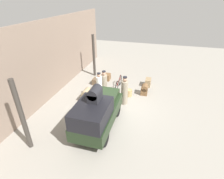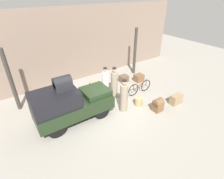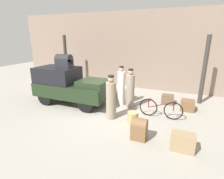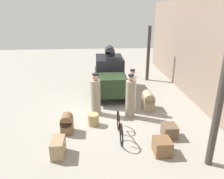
# 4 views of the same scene
# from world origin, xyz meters

# --- Properties ---
(ground_plane) EXTENTS (30.00, 30.00, 0.00)m
(ground_plane) POSITION_xyz_m (0.00, 0.00, 0.00)
(ground_plane) COLOR gray
(station_building_facade) EXTENTS (16.00, 0.15, 4.50)m
(station_building_facade) POSITION_xyz_m (0.00, 4.08, 2.25)
(station_building_facade) COLOR gray
(station_building_facade) RESTS_ON ground
(canopy_pillar_left) EXTENTS (0.19, 0.19, 3.16)m
(canopy_pillar_left) POSITION_xyz_m (-3.87, 2.62, 1.58)
(canopy_pillar_left) COLOR #38332D
(canopy_pillar_left) RESTS_ON ground
(canopy_pillar_right) EXTENTS (0.19, 0.19, 3.16)m
(canopy_pillar_right) POSITION_xyz_m (3.75, 2.62, 1.58)
(canopy_pillar_right) COLOR #38332D
(canopy_pillar_right) RESTS_ON ground
(truck) EXTENTS (3.48, 1.50, 1.70)m
(truck) POSITION_xyz_m (-2.03, 0.27, 0.92)
(truck) COLOR black
(truck) RESTS_ON ground
(bicycle) EXTENTS (1.67, 0.04, 0.76)m
(bicycle) POSITION_xyz_m (2.21, 0.31, 0.37)
(bicycle) COLOR black
(bicycle) RESTS_ON ground
(wicker_basket) EXTENTS (0.40, 0.40, 0.43)m
(wicker_basket) POSITION_xyz_m (1.35, -0.57, 0.22)
(wicker_basket) COLOR tan
(wicker_basket) RESTS_ON ground
(conductor_in_dark_uniform) EXTENTS (0.34, 0.34, 1.82)m
(conductor_in_dark_uniform) POSITION_xyz_m (0.32, 1.00, 0.84)
(conductor_in_dark_uniform) COLOR white
(conductor_in_dark_uniform) RESTS_ON ground
(porter_with_bicycle) EXTENTS (0.36, 0.36, 1.75)m
(porter_with_bicycle) POSITION_xyz_m (0.80, 0.86, 0.81)
(porter_with_bicycle) COLOR gray
(porter_with_bicycle) RESTS_ON ground
(porter_standing_middle) EXTENTS (0.39, 0.39, 1.72)m
(porter_standing_middle) POSITION_xyz_m (0.44, -0.47, 0.79)
(porter_standing_middle) COLOR gray
(porter_standing_middle) RESTS_ON ground
(trunk_barrel_dark) EXTENTS (0.46, 0.41, 0.69)m
(trunk_barrel_dark) POSITION_xyz_m (1.81, -1.48, 0.35)
(trunk_barrel_dark) COLOR brown
(trunk_barrel_dark) RESTS_ON ground
(suitcase_tan_flat) EXTENTS (0.53, 0.45, 0.43)m
(suitcase_tan_flat) POSITION_xyz_m (2.33, 1.97, 0.21)
(suitcase_tan_flat) COLOR brown
(suitcase_tan_flat) RESTS_ON ground
(trunk_large_brown) EXTENTS (0.67, 0.43, 0.75)m
(trunk_large_brown) POSITION_xyz_m (0.12, 1.75, 0.39)
(trunk_large_brown) COLOR #9E8966
(trunk_large_brown) RESTS_ON ground
(suitcase_black_upright) EXTENTS (0.55, 0.49, 0.46)m
(suitcase_black_upright) POSITION_xyz_m (3.20, 1.46, 0.23)
(suitcase_black_upright) COLOR brown
(suitcase_black_upright) RESTS_ON ground
(suitcase_small_leather) EXTENTS (0.65, 0.36, 0.52)m
(suitcase_small_leather) POSITION_xyz_m (3.07, -1.59, 0.26)
(suitcase_small_leather) COLOR #937A56
(suitcase_small_leather) RESTS_ON ground
(trunk_on_truck_roof) EXTENTS (0.72, 0.46, 0.62)m
(trunk_on_truck_roof) POSITION_xyz_m (-2.19, 0.27, 2.00)
(trunk_on_truck_roof) COLOR #232328
(trunk_on_truck_roof) RESTS_ON truck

